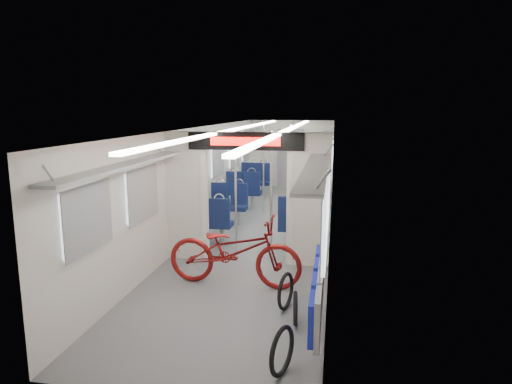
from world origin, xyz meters
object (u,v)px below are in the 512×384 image
seat_bay_near_left (220,209)px  stanchion_far_right (290,170)px  stanchion_near_right (271,194)px  stanchion_far_left (264,170)px  bike_hoop_b (295,310)px  seat_bay_near_right (306,209)px  stanchion_near_left (236,194)px  flip_bench (318,288)px  bike_hoop_a (282,353)px  seat_bay_far_right (314,182)px  seat_bay_far_left (250,182)px  bicycle (234,251)px  bike_hoop_c (286,293)px

seat_bay_near_left → stanchion_far_right: bearing=57.8°
stanchion_near_right → stanchion_far_left: size_ratio=1.00×
bike_hoop_b → seat_bay_near_right: (-0.13, 4.20, 0.37)m
bike_hoop_b → stanchion_near_left: bearing=116.9°
flip_bench → bike_hoop_a: size_ratio=4.00×
flip_bench → seat_bay_far_right: size_ratio=1.01×
seat_bay_near_left → seat_bay_far_right: (1.87, 3.92, 0.02)m
seat_bay_far_right → seat_bay_far_left: bearing=-170.0°
stanchion_near_right → bicycle: bearing=-102.5°
bike_hoop_b → stanchion_near_left: 3.10m
seat_bay_near_left → seat_bay_far_left: size_ratio=0.91×
stanchion_far_right → flip_bench: bearing=-81.2°
seat_bay_near_left → bike_hoop_a: bearing=-69.2°
stanchion_far_left → stanchion_near_right: bearing=-78.9°
stanchion_near_left → stanchion_far_left: size_ratio=1.00×
bicycle → bike_hoop_b: size_ratio=4.79×
bike_hoop_c → seat_bay_far_left: 7.44m
seat_bay_near_left → stanchion_near_right: size_ratio=0.85×
seat_bay_near_right → seat_bay_far_left: size_ratio=1.05×
bike_hoop_a → bike_hoop_b: size_ratio=1.21×
seat_bay_far_left → stanchion_near_left: bearing=-82.4°
seat_bay_far_right → stanchion_far_left: 2.34m
seat_bay_far_left → stanchion_near_left: size_ratio=0.94×
bicycle → stanchion_near_right: bearing=-9.0°
bike_hoop_a → seat_bay_near_left: (-1.97, 5.17, 0.29)m
seat_bay_near_left → seat_bay_near_right: bearing=4.9°
bike_hoop_a → stanchion_far_left: bearing=100.4°
seat_bay_near_right → seat_bay_far_right: (0.00, 3.76, -0.02)m
bike_hoop_c → seat_bay_near_left: size_ratio=0.26×
seat_bay_far_right → stanchion_near_right: size_ratio=0.92×
bike_hoop_c → seat_bay_near_left: (-1.84, 3.61, 0.29)m
bike_hoop_b → bike_hoop_c: bike_hoop_c is taller
seat_bay_far_left → stanchion_far_right: size_ratio=0.94×
bike_hoop_a → stanchion_far_right: stanchion_far_right is taller
stanchion_far_right → seat_bay_near_left: bearing=-122.2°
seat_bay_far_right → stanchion_far_right: bearing=-106.8°
bike_hoop_a → bike_hoop_c: (-0.13, 1.56, -0.01)m
bicycle → seat_bay_far_left: (-0.96, 6.47, 0.00)m
bike_hoop_c → bike_hoop_a: bearing=-85.2°
bicycle → bike_hoop_a: size_ratio=3.95×
bike_hoop_b → seat_bay_far_left: bearing=104.7°
seat_bay_near_left → stanchion_far_right: size_ratio=0.85×
flip_bench → bike_hoop_c: size_ratio=4.09×
seat_bay_far_right → stanchion_near_left: stanchion_near_left is taller
bike_hoop_a → stanchion_far_right: 7.35m
stanchion_near_right → stanchion_far_right: same height
bicycle → bike_hoop_a: (1.00, -2.29, -0.31)m
bike_hoop_a → seat_bay_near_left: bearing=110.8°
seat_bay_near_right → stanchion_far_right: bearing=106.0°
bike_hoop_c → stanchion_near_left: bearing=117.9°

